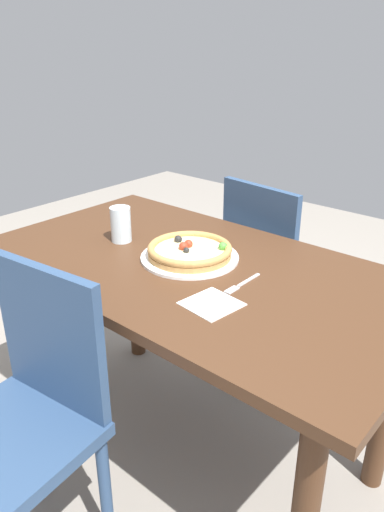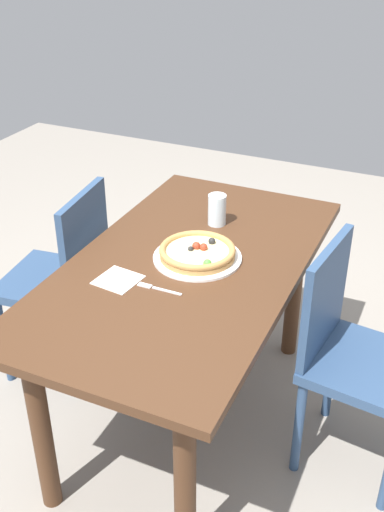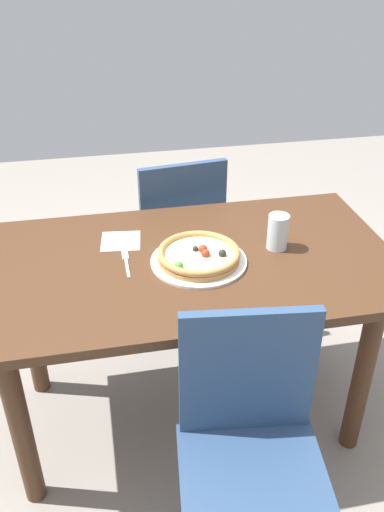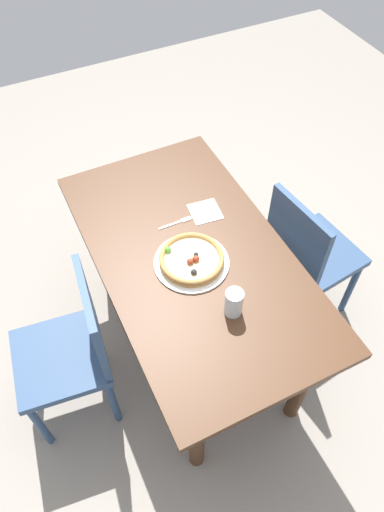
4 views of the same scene
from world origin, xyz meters
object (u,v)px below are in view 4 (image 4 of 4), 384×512
Objects in this scene: pizza at (191,259)px; drinking_glass at (234,303)px; chair_far at (307,254)px; chair_near at (73,349)px; dining_table at (192,270)px; plate at (192,262)px; napkin at (205,212)px; fork at (178,222)px.

drinking_glass is (0.29, 0.04, 0.03)m from pizza.
chair_near is at bearing -97.05° from chair_far.
drinking_glass is at bearing 3.10° from dining_table.
napkin is at bearing 142.32° from plate.
drinking_glass reaches higher than plate.
pizza is (-0.03, -0.64, 0.29)m from chair_far.
plate is (-0.03, 0.59, 0.26)m from chair_near.
plate is (-0.03, -0.64, 0.26)m from chair_far.
plate is 0.03m from pizza.
dining_table is 0.64m from chair_far.
fork is (-0.24, 0.05, -0.03)m from pizza.
chair_near is 0.74m from fork.
chair_near is 5.44× the size of fork.
fork is (-0.27, -0.59, 0.26)m from chair_far.
chair_far is 0.59m from napkin.
chair_near is at bearing -83.84° from dining_table.
chair_near is 3.18× the size of pizza.
plate is at bearing -171.69° from drinking_glass.
fork is at bearing -60.51° from chair_near.
drinking_glass reaches higher than pizza.
fork is (-0.24, 0.05, -0.00)m from plate.
plate is 0.25m from fork.
dining_table is 8.87× the size of fork.
chair_near reaches higher than pizza.
plate is at bearing -101.07° from fork.
dining_table is 5.18× the size of pizza.
pizza is (0.00, -0.00, 0.03)m from plate.
fork is at bearing 173.45° from dining_table.
fork is 0.14m from napkin.
chair_near is 1.24m from chair_far.
chair_near is at bearing -70.77° from napkin.
fork reaches higher than napkin.
dining_table is at bearing -176.90° from drinking_glass.
chair_far reaches higher than napkin.
drinking_glass is (0.33, 0.02, 0.18)m from dining_table.
chair_far is at bearing -24.49° from fork.
pizza is at bearing -101.22° from fork.
plate is 0.30m from drinking_glass.
napkin is at bearing -63.94° from chair_near.
fork is (-0.20, 0.02, 0.12)m from dining_table.
dining_table is at bearing 149.46° from plate.
fork is 1.29× the size of drinking_glass.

